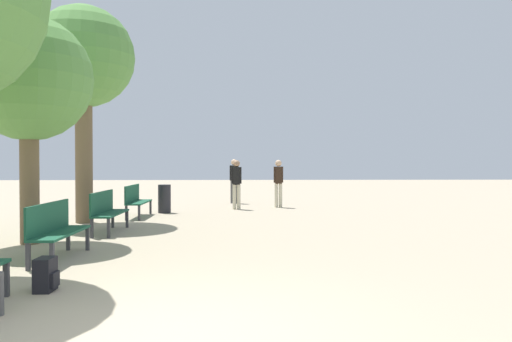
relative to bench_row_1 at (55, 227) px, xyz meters
name	(u,v)px	position (x,y,z in m)	size (l,w,h in m)	color
ground_plane	(142,340)	(2.21, -3.84, -0.55)	(80.00, 80.00, 0.00)	tan
bench_row_1	(55,227)	(0.00, 0.00, 0.00)	(0.44, 1.81, 0.95)	#195138
bench_row_2	(106,209)	(0.00, 3.17, 0.00)	(0.44, 1.81, 0.95)	#195138
bench_row_3	(136,199)	(0.00, 6.34, 0.00)	(0.44, 1.81, 0.95)	#195138
tree_row_1	(29,80)	(-1.10, 1.63, 2.70)	(2.48, 2.48, 4.53)	brown
tree_row_2	(83,60)	(-1.10, 5.05, 3.79)	(2.70, 2.70, 5.79)	brown
backpack	(46,275)	(0.66, -2.08, -0.34)	(0.25, 0.32, 0.42)	black
pedestrian_near	(234,178)	(2.82, 11.17, 0.44)	(0.35, 0.28, 1.73)	#4C4C4C
pedestrian_mid	(237,181)	(2.94, 8.70, 0.42)	(0.34, 0.23, 1.69)	beige
pedestrian_far	(278,180)	(4.43, 9.38, 0.42)	(0.34, 0.23, 1.70)	beige
trash_bin	(164,199)	(0.65, 7.55, -0.10)	(0.40, 0.40, 0.90)	#232328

